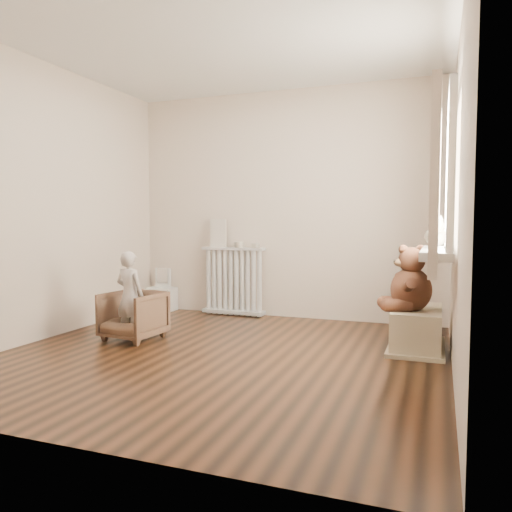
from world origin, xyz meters
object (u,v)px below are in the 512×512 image
(toy_vanity, at_px, (161,288))
(child, at_px, (130,295))
(toy_bench, at_px, (417,326))
(armchair, at_px, (133,315))
(plush_cat, at_px, (436,235))
(radiator, at_px, (234,282))
(teddy_bear, at_px, (411,273))

(toy_vanity, height_order, child, child)
(child, distance_m, toy_bench, 2.59)
(armchair, height_order, plush_cat, plush_cat)
(radiator, distance_m, armchair, 1.53)
(radiator, distance_m, toy_bench, 2.30)
(toy_vanity, xyz_separation_m, plush_cat, (3.21, -1.15, 0.72))
(toy_vanity, relative_size, child, 0.64)
(radiator, xyz_separation_m, plush_cat, (2.25, -1.18, 0.61))
(child, height_order, teddy_bear, teddy_bear)
(radiator, bearing_deg, plush_cat, -27.65)
(child, xyz_separation_m, teddy_bear, (2.46, 0.51, 0.24))
(toy_bench, bearing_deg, plush_cat, -62.95)
(toy_vanity, distance_m, armchair, 1.54)
(toy_vanity, xyz_separation_m, toy_bench, (3.07, -0.87, -0.08))
(toy_vanity, bearing_deg, plush_cat, -19.67)
(radiator, relative_size, toy_vanity, 1.53)
(radiator, relative_size, teddy_bear, 1.48)
(armchair, bearing_deg, plush_cat, 12.84)
(toy_bench, bearing_deg, toy_vanity, 164.12)
(radiator, height_order, plush_cat, plush_cat)
(radiator, bearing_deg, teddy_bear, -26.08)
(radiator, xyz_separation_m, toy_vanity, (-0.96, -0.03, -0.11))
(child, bearing_deg, toy_vanity, -62.68)
(armchair, height_order, toy_bench, armchair)
(radiator, distance_m, toy_vanity, 0.97)
(armchair, distance_m, plush_cat, 2.78)
(armchair, height_order, teddy_bear, teddy_bear)
(toy_bench, bearing_deg, child, -166.35)
(armchair, xyz_separation_m, child, (-0.00, -0.05, 0.20))
(toy_vanity, bearing_deg, teddy_bear, -17.93)
(toy_vanity, xyz_separation_m, child, (0.56, -1.48, 0.15))
(toy_bench, distance_m, teddy_bear, 0.48)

